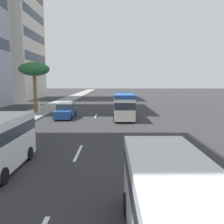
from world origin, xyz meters
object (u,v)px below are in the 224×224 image
at_px(minibus_lead, 123,105).
at_px(car_fourth, 66,111).
at_px(palm_tree, 34,70).
at_px(pedestrian_mid_block, 39,106).
at_px(van_second, 170,199).

relative_size(minibus_lead, car_fourth, 1.32).
bearing_deg(minibus_lead, car_fourth, 82.93).
xyz_separation_m(car_fourth, palm_tree, (3.90, 4.75, 4.91)).
bearing_deg(minibus_lead, palm_tree, 67.56).
bearing_deg(palm_tree, pedestrian_mid_block, -143.87).
distance_m(van_second, pedestrian_mid_block, 26.61).
distance_m(minibus_lead, van_second, 20.65).
height_order(minibus_lead, pedestrian_mid_block, minibus_lead).
distance_m(van_second, car_fourth, 22.58).
relative_size(car_fourth, palm_tree, 0.72).
height_order(van_second, car_fourth, van_second).
bearing_deg(car_fourth, minibus_lead, 82.93).
bearing_deg(car_fourth, pedestrian_mid_block, -125.35).
height_order(minibus_lead, car_fourth, minibus_lead).
bearing_deg(car_fourth, palm_tree, -129.41).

